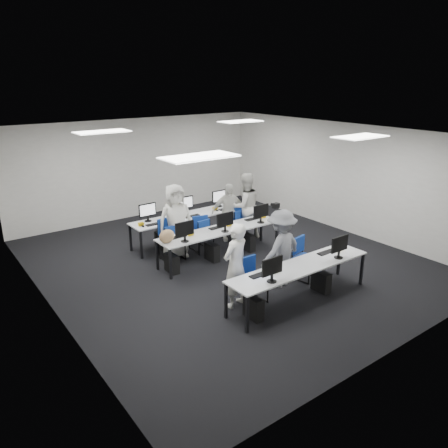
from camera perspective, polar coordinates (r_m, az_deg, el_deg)
room at (r=9.96m, az=0.21°, el=3.16°), size 9.00×9.02×3.00m
ceiling_panels at (r=9.66m, az=0.22°, el=11.67°), size 5.20×4.60×0.02m
desk_front at (r=8.55m, az=9.89°, el=-5.70°), size 3.20×0.70×0.73m
desk_mid at (r=10.36m, az=-0.45°, el=-0.97°), size 3.20×0.70×0.73m
desk_back at (r=11.46m, az=-4.57°, el=0.94°), size 3.20×0.70×0.73m
equipment_front at (r=8.55m, az=8.96°, el=-8.04°), size 2.51×0.41×1.19m
equipment_mid at (r=10.36m, az=-1.25°, el=-2.89°), size 2.91×0.41×1.19m
equipment_back at (r=11.68m, az=-3.78°, el=-0.38°), size 2.91×0.41×1.19m
chair_0 at (r=8.57m, az=3.74°, el=-8.36°), size 0.43×0.47×0.88m
chair_1 at (r=9.64m, az=10.48°, el=-5.39°), size 0.53×0.57×0.91m
chair_2 at (r=10.51m, az=-6.87°, el=-2.97°), size 0.50×0.55×0.98m
chair_3 at (r=10.93m, az=-2.76°, el=-2.17°), size 0.52×0.55×0.87m
chair_4 at (r=11.56m, az=2.66°, el=-1.05°), size 0.51×0.53×0.83m
chair_5 at (r=10.67m, az=-7.14°, el=-2.92°), size 0.43×0.47×0.84m
chair_6 at (r=11.06m, az=-3.19°, el=-2.03°), size 0.43×0.46×0.81m
chair_7 at (r=11.87m, az=1.51°, el=-0.38°), size 0.58×0.61×0.91m
handbag at (r=9.56m, az=-7.48°, el=-1.59°), size 0.39×0.27×0.30m
student_0 at (r=8.17m, az=1.50°, el=-5.42°), size 0.68×0.53×1.66m
student_1 at (r=11.65m, az=2.79°, el=2.35°), size 0.99×0.85×1.78m
student_2 at (r=10.48m, az=-6.32°, el=0.39°), size 0.95×0.70×1.79m
student_3 at (r=11.53m, az=0.57°, el=1.57°), size 0.98×0.71×1.54m
photographer at (r=9.04m, az=7.45°, el=-3.18°), size 1.13×0.74×1.65m
dslr_camera at (r=8.86m, az=6.79°, el=2.40°), size 0.16×0.20×0.10m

